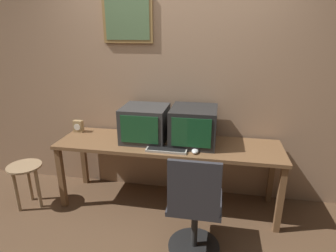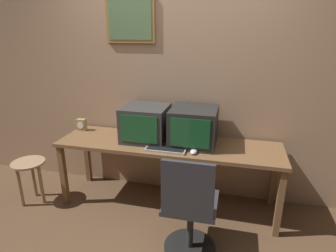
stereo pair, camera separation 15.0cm
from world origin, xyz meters
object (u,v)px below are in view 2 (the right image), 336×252
Objects in this scene: keyboard_main at (166,149)px; desk_clock at (82,125)px; office_chair at (190,213)px; monitor_left at (146,123)px; mouse_near_keyboard at (194,152)px; side_stool at (30,171)px; monitor_right at (194,126)px.

keyboard_main is 1.14m from desk_clock.
monitor_left is at bearing 129.78° from office_chair.
side_stool is at bearing -175.81° from mouse_near_keyboard.
side_stool is at bearing 168.99° from office_chair.
monitor_left is 1.05m from office_chair.
monitor_left is 0.62m from mouse_near_keyboard.
office_chair reaches higher than desk_clock.
monitor_right reaches higher than mouse_near_keyboard.
monitor_right reaches higher than desk_clock.
monitor_right is 1.84m from side_stool.
desk_clock reaches higher than side_stool.
side_stool is (-1.49, -0.13, -0.36)m from keyboard_main.
desk_clock is (-1.36, 0.33, 0.05)m from mouse_near_keyboard.
desk_clock is at bearing 49.05° from side_stool.
monitor_right is 0.51× the size of office_chair.
desk_clock is (-1.31, 0.09, -0.12)m from monitor_right.
keyboard_main is (0.27, -0.24, -0.17)m from monitor_left.
monitor_left is 0.50m from monitor_right.
side_stool is (-1.72, -0.37, -0.53)m from monitor_right.
mouse_near_keyboard reaches higher than side_stool.
monitor_right reaches higher than side_stool.
monitor_left reaches higher than office_chair.
office_chair is at bearing -84.01° from mouse_near_keyboard.
mouse_near_keyboard is 0.58m from office_chair.
mouse_near_keyboard is 0.21× the size of side_stool.
keyboard_main is 0.42× the size of office_chair.
monitor_right is at bearing 46.92° from keyboard_main.
keyboard_main is at bearing -40.79° from monitor_left.
mouse_near_keyboard is (0.27, -0.00, 0.01)m from keyboard_main.
monitor_right is at bearing -3.83° from desk_clock.
desk_clock is (-1.08, 0.33, 0.05)m from keyboard_main.
keyboard_main is 0.66m from office_chair.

